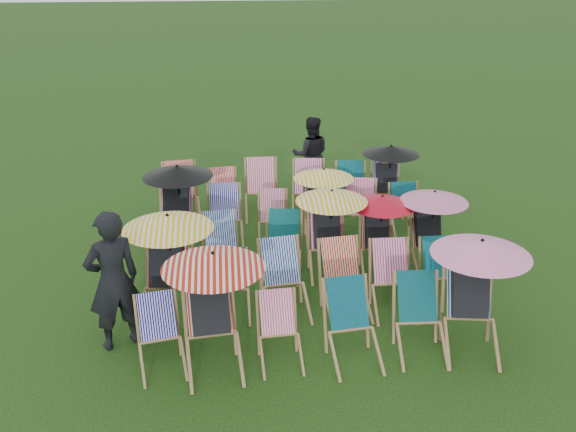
{
  "coord_description": "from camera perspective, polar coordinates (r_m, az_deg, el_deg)",
  "views": [
    {
      "loc": [
        -1.05,
        -8.82,
        4.81
      ],
      "look_at": [
        -0.17,
        0.22,
        0.9
      ],
      "focal_mm": 40.0,
      "sensor_mm": 36.0,
      "label": 1
    }
  ],
  "objects": [
    {
      "name": "deckchair_10",
      "position": [
        9.06,
        9.35,
        -5.69
      ],
      "size": [
        0.64,
        0.87,
        0.93
      ],
      "rotation": [
        0.0,
        0.0,
        -0.02
      ],
      "color": "#9A7148",
      "rests_on": "ground"
    },
    {
      "name": "deckchair_12",
      "position": [
        9.92,
        -10.54,
        -3.17
      ],
      "size": [
        0.68,
        0.89,
        0.9
      ],
      "rotation": [
        0.0,
        0.0,
        -0.1
      ],
      "color": "#9A7148",
      "rests_on": "ground"
    },
    {
      "name": "deckchair_11",
      "position": [
        9.4,
        13.62,
        -5.13
      ],
      "size": [
        0.59,
        0.81,
        0.87
      ],
      "rotation": [
        0.0,
        0.0,
        0.01
      ],
      "color": "#9A7148",
      "rests_on": "ground"
    },
    {
      "name": "deckchair_6",
      "position": [
        8.85,
        -10.78,
        -4.33
      ],
      "size": [
        1.22,
        1.28,
        1.45
      ],
      "rotation": [
        0.0,
        0.0,
        -0.06
      ],
      "color": "#9A7148",
      "rests_on": "ground"
    },
    {
      "name": "deckchair_19",
      "position": [
        10.94,
        -5.62,
        -0.14
      ],
      "size": [
        0.65,
        0.89,
        0.95
      ],
      "rotation": [
        0.0,
        0.0,
        0.02
      ],
      "color": "#9A7148",
      "rests_on": "ground"
    },
    {
      "name": "deckchair_23",
      "position": [
        11.39,
        10.55,
        0.31
      ],
      "size": [
        0.58,
        0.81,
        0.87
      ],
      "rotation": [
        0.0,
        0.0,
        -0.0
      ],
      "color": "#9A7148",
      "rests_on": "ground"
    },
    {
      "name": "deckchair_4",
      "position": [
        8.24,
        11.71,
        -8.99
      ],
      "size": [
        0.66,
        0.89,
        0.94
      ],
      "rotation": [
        0.0,
        0.0,
        -0.04
      ],
      "color": "#9A7148",
      "rests_on": "ground"
    },
    {
      "name": "deckchair_14",
      "position": [
        9.9,
        -0.51,
        -2.73
      ],
      "size": [
        0.75,
        0.95,
        0.93
      ],
      "rotation": [
        0.0,
        0.0,
        -0.18
      ],
      "color": "#9A7148",
      "rests_on": "ground"
    },
    {
      "name": "deckchair_8",
      "position": [
        8.89,
        -0.31,
        -5.81
      ],
      "size": [
        0.75,
        0.96,
        0.97
      ],
      "rotation": [
        0.0,
        0.0,
        0.13
      ],
      "color": "#9A7148",
      "rests_on": "ground"
    },
    {
      "name": "deckchair_9",
      "position": [
        8.95,
        5.09,
        -5.74
      ],
      "size": [
        0.73,
        0.94,
        0.96
      ],
      "rotation": [
        0.0,
        0.0,
        0.11
      ],
      "color": "#9A7148",
      "rests_on": "ground"
    },
    {
      "name": "deckchair_24",
      "position": [
        11.94,
        -9.45,
        1.89
      ],
      "size": [
        0.79,
        1.02,
        1.03
      ],
      "rotation": [
        0.0,
        0.0,
        0.11
      ],
      "color": "#9A7148",
      "rests_on": "ground"
    },
    {
      "name": "deckchair_25",
      "position": [
        12.05,
        -5.65,
        1.87
      ],
      "size": [
        0.64,
        0.84,
        0.86
      ],
      "rotation": [
        0.0,
        0.0,
        0.09
      ],
      "color": "#9A7148",
      "rests_on": "ground"
    },
    {
      "name": "deckchair_26",
      "position": [
        12.05,
        -2.37,
        2.34
      ],
      "size": [
        0.69,
        0.95,
        1.01
      ],
      "rotation": [
        0.0,
        0.0,
        -0.03
      ],
      "color": "#9A7148",
      "rests_on": "ground"
    },
    {
      "name": "deckchair_28",
      "position": [
        12.13,
        5.58,
        2.22
      ],
      "size": [
        0.74,
        0.94,
        0.94
      ],
      "rotation": [
        0.0,
        0.0,
        -0.14
      ],
      "color": "#9A7148",
      "rests_on": "ground"
    },
    {
      "name": "deckchair_18",
      "position": [
        10.89,
        -9.91,
        0.95
      ],
      "size": [
        1.17,
        1.22,
        1.39
      ],
      "rotation": [
        0.0,
        0.0,
        -0.06
      ],
      "color": "#9A7148",
      "rests_on": "ground"
    },
    {
      "name": "deckchair_21",
      "position": [
        11.05,
        2.99,
        1.15
      ],
      "size": [
        1.04,
        1.08,
        1.23
      ],
      "rotation": [
        0.0,
        0.0,
        -0.03
      ],
      "color": "#9A7148",
      "rests_on": "ground"
    },
    {
      "name": "deckchair_27",
      "position": [
        12.03,
        1.83,
        2.28
      ],
      "size": [
        0.76,
        0.98,
        0.99
      ],
      "rotation": [
        0.0,
        0.0,
        -0.12
      ],
      "color": "#9A7148",
      "rests_on": "ground"
    },
    {
      "name": "deckchair_22",
      "position": [
        11.17,
        6.39,
        0.36
      ],
      "size": [
        0.78,
        0.98,
        0.96
      ],
      "rotation": [
        0.0,
        0.0,
        -0.17
      ],
      "color": "#9A7148",
      "rests_on": "ground"
    },
    {
      "name": "deckchair_2",
      "position": [
        7.95,
        -0.74,
        -10.32
      ],
      "size": [
        0.59,
        0.78,
        0.81
      ],
      "rotation": [
        0.0,
        0.0,
        0.06
      ],
      "color": "#9A7148",
      "rests_on": "ground"
    },
    {
      "name": "deckchair_29",
      "position": [
        12.32,
        8.86,
        3.4
      ],
      "size": [
        1.07,
        1.13,
        1.27
      ],
      "rotation": [
        0.0,
        0.0,
        -0.1
      ],
      "color": "#9A7148",
      "rests_on": "ground"
    },
    {
      "name": "deckchair_15",
      "position": [
        9.89,
        3.64,
        -1.32
      ],
      "size": [
        1.11,
        1.15,
        1.32
      ],
      "rotation": [
        0.0,
        0.0,
        -0.03
      ],
      "color": "#9A7148",
      "rests_on": "ground"
    },
    {
      "name": "deckchair_17",
      "position": [
        10.25,
        12.59,
        -1.16
      ],
      "size": [
        1.05,
        1.1,
        1.25
      ],
      "rotation": [
        0.0,
        0.0,
        0.03
      ],
      "color": "#9A7148",
      "rests_on": "ground"
    },
    {
      "name": "person_left",
      "position": [
        8.26,
        -15.3,
        -5.57
      ],
      "size": [
        0.81,
        0.71,
        1.87
      ],
      "primitive_type": "imported",
      "rotation": [
        0.0,
        0.0,
        3.61
      ],
      "color": "black",
      "rests_on": "ground"
    },
    {
      "name": "deckchair_7",
      "position": [
        8.92,
        -5.14,
        -6.29
      ],
      "size": [
        0.56,
        0.78,
        0.84
      ],
      "rotation": [
        0.0,
        0.0,
        -0.01
      ],
      "color": "#9A7148",
      "rests_on": "ground"
    },
    {
      "name": "ground",
      "position": [
        10.1,
        1.1,
        -5.15
      ],
      "size": [
        100.0,
        100.0,
        0.0
      ],
      "primitive_type": "plane",
      "color": "black",
      "rests_on": "ground"
    },
    {
      "name": "deckchair_20",
      "position": [
        10.99,
        -1.32,
        -0.26
      ],
      "size": [
        0.59,
        0.79,
        0.84
      ],
      "rotation": [
        0.0,
        0.0,
        -0.04
      ],
      "color": "#9A7148",
      "rests_on": "ground"
    },
    {
      "name": "deckchair_13",
      "position": [
        9.93,
        -5.85,
        -2.82
      ],
      "size": [
        0.69,
        0.9,
        0.92
      ],
      "rotation": [
        0.0,
        0.0,
        0.11
      ],
      "color": "#9A7148",
      "rests_on": "ground"
    },
    {
      "name": "deckchair_3",
      "position": [
        7.98,
        5.8,
        -9.72
      ],
      "size": [
        0.72,
        0.94,
        0.95
      ],
      "rotation": [
        0.0,
        0.0,
        0.12
      ],
      "color": "#9A7148",
      "rests_on": "ground"
    },
    {
      "name": "deckchair_0",
      "position": [
        7.99,
        -11.31,
        -10.52
      ],
      "size": [
        0.69,
        0.86,
        0.84
      ],
      "rotation": [
        0.0,
        0.0,
        0.19
      ],
      "color": "#9A7148",
      "rests_on": "ground"
    },
    {
      "name": "person_rear",
      "position": [
        13.13,
        2.05,
        5.46
      ],
      "size": [
        0.8,
        0.63,
        1.58
      ],
      "primitive_type": "imported",
      "rotation": [
        0.0,
        0.0,
        3.09
      ],
      "color": "black",
      "rests_on": "ground"
    },
    {
      "name": "deckchair_5",
      "position": [
        8.34,
        16.19,
        -6.71
      ],
      "size": [
        1.23,
        1.3,
        1.46
      ],
      "rotation": [
        0.0,
        0.0,
        -0.15
      ],
      "color": "#9A7148",
      "rests_on": "ground"
    },
    {
      "name": "deckchair_1",
      "position": [
        7.75,
        -6.76,
        -8.28
      ],
      "size": [
        1.23,
        1.32,
        1.46
      ],
      "rotation": [
        0.0,
        0.0,
        0.11
      ],
      "color": "#9A7148",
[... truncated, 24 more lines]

